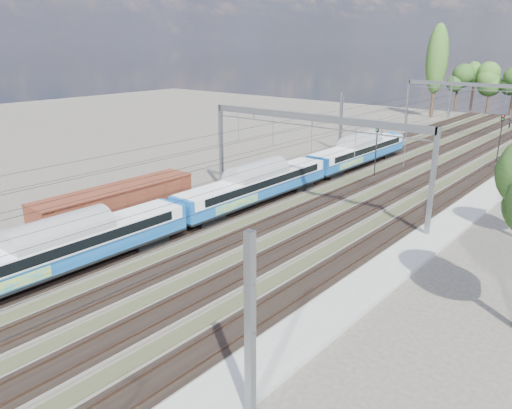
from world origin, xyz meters
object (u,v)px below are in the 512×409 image
Objects in this scene: emu_train at (254,182)px; signal_near at (376,145)px; signal_far at (501,133)px; freight_boxcar at (117,206)px; worker at (510,125)px.

emu_train is 10.00× the size of signal_near.
signal_near is 0.96× the size of signal_far.
freight_boxcar is at bearing -108.27° from signal_far.
freight_boxcar is 7.76× the size of worker.
worker is 0.29× the size of signal_far.
freight_boxcar is at bearing -110.05° from emu_train.
signal_near is at bearing 77.81° from emu_train.
emu_train is 64.75m from worker.
emu_train is 4.28× the size of freight_boxcar.
emu_train reaches higher than freight_boxcar.
signal_near is at bearing -116.83° from signal_far.
signal_near is (-3.33, -46.69, 2.96)m from worker.
signal_near reaches higher than emu_train.
freight_boxcar is 2.34× the size of signal_near.
worker is 0.30× the size of signal_near.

